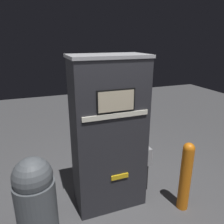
% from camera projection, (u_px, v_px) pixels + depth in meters
% --- Properties ---
extents(ground_plane, '(14.00, 14.00, 0.00)m').
position_uv_depth(ground_plane, '(115.00, 212.00, 3.05)').
color(ground_plane, '#4C4C4F').
extents(gas_pump, '(1.05, 0.57, 2.12)m').
position_uv_depth(gas_pump, '(109.00, 135.00, 2.94)').
color(gas_pump, '#28282D').
rests_on(gas_pump, ground_plane).
extents(safety_bollard, '(0.16, 0.16, 1.02)m').
position_uv_depth(safety_bollard, '(186.00, 175.00, 2.97)').
color(safety_bollard, orange).
rests_on(safety_bollard, ground_plane).
extents(trash_bin, '(0.47, 0.47, 1.07)m').
position_uv_depth(trash_bin, '(36.00, 199.00, 2.51)').
color(trash_bin, '#51565B').
rests_on(trash_bin, ground_plane).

